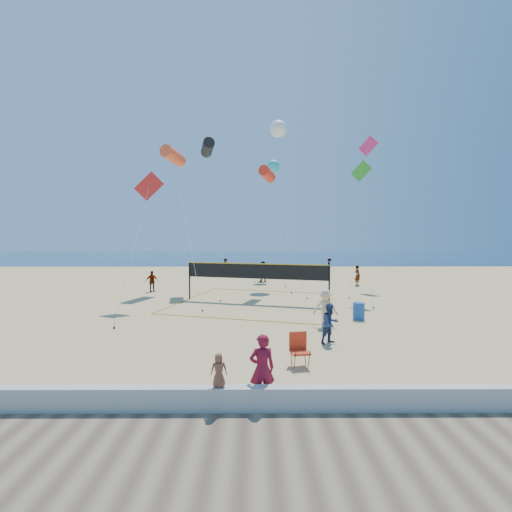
{
  "coord_description": "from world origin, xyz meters",
  "views": [
    {
      "loc": [
        -1.33,
        -11.14,
        4.27
      ],
      "look_at": [
        -1.28,
        2.0,
        3.51
      ],
      "focal_mm": 24.0,
      "sensor_mm": 36.0,
      "label": 1
    }
  ],
  "objects_px": {
    "camp_chair": "(299,347)",
    "volleyball_net": "(256,276)",
    "woman": "(262,369)",
    "trash_barrel": "(359,311)"
  },
  "relations": [
    {
      "from": "trash_barrel",
      "to": "woman",
      "type": "bearing_deg",
      "value": -120.38
    },
    {
      "from": "camp_chair",
      "to": "trash_barrel",
      "type": "relative_size",
      "value": 1.4
    },
    {
      "from": "camp_chair",
      "to": "woman",
      "type": "bearing_deg",
      "value": -125.96
    },
    {
      "from": "camp_chair",
      "to": "volleyball_net",
      "type": "height_order",
      "value": "volleyball_net"
    },
    {
      "from": "trash_barrel",
      "to": "volleyball_net",
      "type": "distance_m",
      "value": 7.1
    },
    {
      "from": "woman",
      "to": "trash_barrel",
      "type": "xyz_separation_m",
      "value": [
        5.16,
        8.81,
        -0.46
      ]
    },
    {
      "from": "woman",
      "to": "trash_barrel",
      "type": "bearing_deg",
      "value": -130.78
    },
    {
      "from": "camp_chair",
      "to": "volleyball_net",
      "type": "xyz_separation_m",
      "value": [
        -1.39,
        10.81,
        1.12
      ]
    },
    {
      "from": "camp_chair",
      "to": "volleyball_net",
      "type": "bearing_deg",
      "value": 87.94
    },
    {
      "from": "volleyball_net",
      "to": "woman",
      "type": "bearing_deg",
      "value": -74.6
    }
  ]
}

